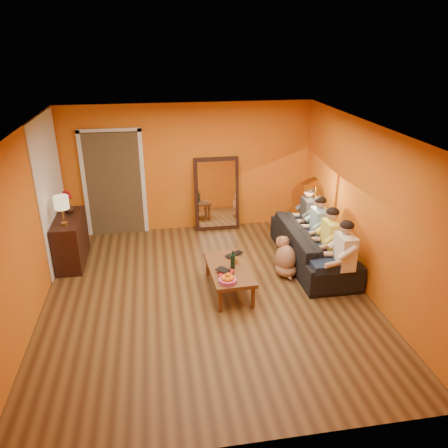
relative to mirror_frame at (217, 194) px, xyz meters
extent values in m
cube|color=brown|center=(-0.55, -2.63, -0.76)|extent=(5.00, 5.50, 0.00)
cube|color=white|center=(-0.55, -2.63, 1.84)|extent=(5.00, 5.50, 0.00)
cube|color=orange|center=(-0.55, 0.12, 0.54)|extent=(5.00, 0.00, 2.60)
cube|color=orange|center=(-3.05, -2.63, 0.54)|extent=(0.00, 5.50, 2.60)
cube|color=orange|center=(1.95, -2.63, 0.54)|extent=(0.00, 5.50, 2.60)
cube|color=white|center=(-3.04, -0.88, 0.54)|extent=(0.02, 1.90, 2.58)
cube|color=#3F2D19|center=(-2.05, 0.20, 0.29)|extent=(1.06, 0.30, 2.10)
cube|color=white|center=(-2.62, 0.08, 0.29)|extent=(0.08, 0.06, 2.20)
cube|color=white|center=(-1.48, 0.08, 0.29)|extent=(0.08, 0.06, 2.20)
cube|color=white|center=(-2.05, 0.08, 1.36)|extent=(1.22, 0.06, 0.08)
cube|color=black|center=(0.00, 0.00, 0.00)|extent=(0.92, 0.27, 1.51)
cube|color=white|center=(0.00, -0.04, 0.00)|extent=(0.78, 0.21, 1.35)
cube|color=black|center=(-2.79, -1.08, -0.34)|extent=(0.44, 1.18, 0.85)
imported|color=black|center=(1.45, -1.82, -0.42)|extent=(2.33, 0.91, 0.68)
cylinder|color=black|center=(-0.13, -2.56, -0.18)|extent=(0.07, 0.07, 0.31)
imported|color=#B27F3F|center=(-0.06, -2.39, -0.29)|extent=(0.12, 0.12, 0.10)
imported|color=black|center=(0.00, -2.16, -0.33)|extent=(0.39, 0.36, 0.03)
imported|color=black|center=(-0.36, -2.71, -0.33)|extent=(0.20, 0.26, 0.02)
imported|color=#9E1612|center=(-0.35, -2.70, -0.31)|extent=(0.29, 0.32, 0.02)
imported|color=black|center=(-0.36, -2.72, -0.29)|extent=(0.24, 0.25, 0.02)
imported|color=black|center=(-2.79, -0.83, 0.18)|extent=(0.18, 0.18, 0.18)
camera|label=1|loc=(-1.24, -8.45, 3.00)|focal=35.00mm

